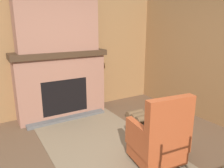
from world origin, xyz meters
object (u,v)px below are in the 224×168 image
at_px(firewood_stack, 139,116).
at_px(oil_lamp_vase, 34,46).
at_px(armchair, 159,140).
at_px(storage_case, 84,46).

distance_m(firewood_stack, oil_lamp_vase, 2.45).
bearing_deg(armchair, oil_lamp_vase, 30.49).
height_order(firewood_stack, storage_case, storage_case).
xyz_separation_m(armchair, firewood_stack, (-1.30, 0.69, -0.30)).
xyz_separation_m(firewood_stack, oil_lamp_vase, (-1.08, -1.70, 1.39)).
relative_size(firewood_stack, storage_case, 1.66).
distance_m(firewood_stack, storage_case, 1.87).
bearing_deg(firewood_stack, oil_lamp_vase, -122.31).
height_order(armchair, storage_case, storage_case).
bearing_deg(storage_case, firewood_stack, 32.50).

